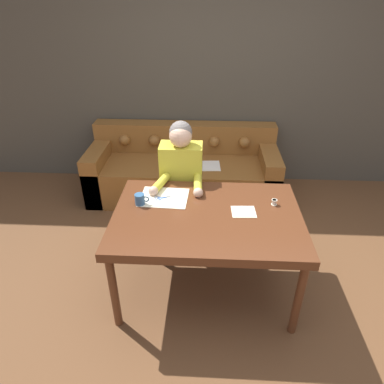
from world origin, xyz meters
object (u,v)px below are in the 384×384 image
at_px(dining_table, 207,221).
at_px(scissors, 164,198).
at_px(thread_spool, 274,202).
at_px(couch, 184,171).
at_px(person, 181,186).
at_px(mug, 140,199).

bearing_deg(dining_table, scissors, 149.24).
bearing_deg(dining_table, thread_spool, 16.68).
height_order(dining_table, couch, couch).
relative_size(person, mug, 10.84).
bearing_deg(thread_spool, scissors, 176.52).
bearing_deg(couch, scissors, -92.34).
relative_size(person, thread_spool, 27.22).
bearing_deg(scissors, person, 75.54).
distance_m(person, thread_spool, 0.90).
bearing_deg(mug, thread_spool, 2.72).
distance_m(couch, thread_spool, 1.66).
xyz_separation_m(dining_table, person, (-0.24, 0.62, -0.05)).
bearing_deg(thread_spool, mug, -177.28).
height_order(person, mug, person).
relative_size(dining_table, thread_spool, 31.46).
relative_size(person, scissors, 5.25).
xyz_separation_m(person, scissors, (-0.11, -0.41, 0.12)).
distance_m(dining_table, person, 0.67).
height_order(person, thread_spool, person).
bearing_deg(scissors, thread_spool, -3.48).
bearing_deg(thread_spool, person, 148.80).
bearing_deg(dining_table, mug, 168.58).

